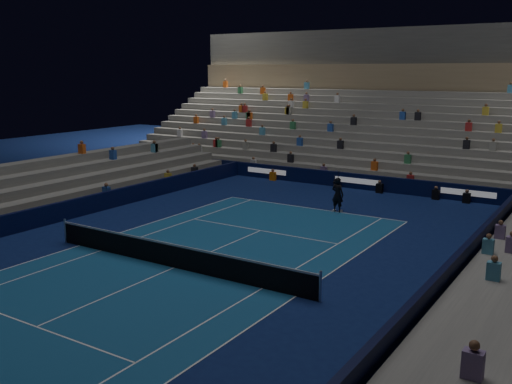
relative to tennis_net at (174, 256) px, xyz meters
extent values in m
plane|color=#0C1A4C|center=(0.00, 0.00, -0.50)|extent=(90.00, 90.00, 0.00)
cube|color=navy|center=(0.00, 0.00, -0.50)|extent=(10.97, 23.77, 0.01)
cube|color=black|center=(0.00, 18.50, 0.00)|extent=(44.00, 0.25, 1.00)
cube|color=black|center=(9.70, 0.00, 0.00)|extent=(0.25, 37.00, 1.00)
cube|color=#080D33|center=(-9.70, 0.00, 0.00)|extent=(0.25, 37.00, 1.00)
cube|color=slate|center=(0.00, 19.50, -0.25)|extent=(44.00, 1.00, 0.50)
cube|color=slate|center=(0.00, 20.50, 0.00)|extent=(44.00, 1.00, 1.00)
cube|color=slate|center=(0.00, 21.50, 0.25)|extent=(44.00, 1.00, 1.50)
cube|color=slate|center=(0.00, 22.50, 0.50)|extent=(44.00, 1.00, 2.00)
cube|color=slate|center=(0.00, 23.50, 0.75)|extent=(44.00, 1.00, 2.50)
cube|color=slate|center=(0.00, 24.50, 1.00)|extent=(44.00, 1.00, 3.00)
cube|color=slate|center=(0.00, 25.50, 1.25)|extent=(44.00, 1.00, 3.50)
cube|color=slate|center=(0.00, 26.50, 1.50)|extent=(44.00, 1.00, 4.00)
cube|color=slate|center=(0.00, 27.50, 1.75)|extent=(44.00, 1.00, 4.50)
cube|color=slate|center=(0.00, 28.50, 2.00)|extent=(44.00, 1.00, 5.00)
cube|color=slate|center=(0.00, 29.50, 2.25)|extent=(44.00, 1.00, 5.50)
cube|color=slate|center=(0.00, 30.50, 2.50)|extent=(44.00, 1.00, 6.00)
cube|color=#837051|center=(0.00, 31.60, 6.60)|extent=(44.00, 0.60, 2.20)
cube|color=#41423F|center=(0.00, 33.00, 9.20)|extent=(44.00, 2.40, 3.00)
cube|color=slate|center=(10.50, 0.00, -0.25)|extent=(1.00, 37.00, 0.50)
cube|color=slate|center=(11.50, 0.00, 0.00)|extent=(1.00, 37.00, 1.00)
cube|color=slate|center=(-10.50, 0.00, -0.25)|extent=(1.00, 37.00, 0.50)
cylinder|color=#B2B2B7|center=(-6.40, 0.00, 0.05)|extent=(0.10, 0.10, 1.10)
cylinder|color=#B2B2B7|center=(6.40, 0.00, 0.05)|extent=(0.10, 0.10, 1.10)
cube|color=black|center=(0.00, 0.00, -0.05)|extent=(12.80, 0.03, 0.90)
cube|color=white|center=(0.00, 0.00, 0.44)|extent=(12.80, 0.04, 0.08)
imported|color=black|center=(1.52, 11.94, 0.46)|extent=(0.74, 0.52, 1.93)
cube|color=black|center=(-1.34, 18.08, -0.23)|extent=(0.56, 0.62, 0.55)
cylinder|color=black|center=(-1.34, 17.66, -0.06)|extent=(0.27, 0.38, 0.16)
camera|label=1|loc=(14.42, -16.55, 7.14)|focal=40.54mm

